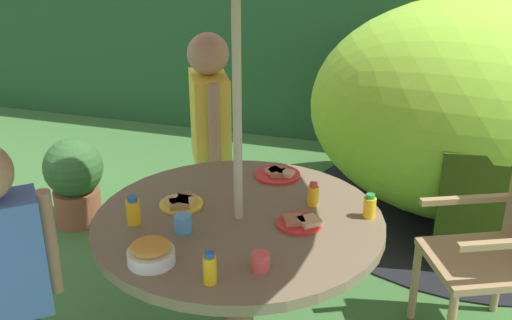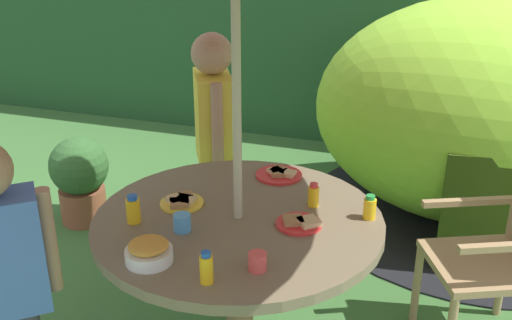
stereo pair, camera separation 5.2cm
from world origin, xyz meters
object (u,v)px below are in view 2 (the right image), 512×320
at_px(plate_near_right, 182,201).
at_px(juice_bottle_far_right, 313,195).
at_px(snack_bowl, 149,251).
at_px(plate_front_edge, 279,174).
at_px(plate_mid_right, 300,223).
at_px(child_in_yellow_shirt, 214,119).
at_px(garden_table, 239,245).
at_px(dome_tent, 485,112).
at_px(cup_near, 182,223).
at_px(cup_far, 257,262).
at_px(juice_bottle_near_left, 370,208).
at_px(juice_bottle_far_left, 206,268).
at_px(potted_plant, 80,177).
at_px(wooden_chair, 511,240).
at_px(juice_bottle_center_front, 133,210).

distance_m(plate_near_right, juice_bottle_far_right, 0.57).
relative_size(snack_bowl, juice_bottle_far_right, 1.64).
relative_size(snack_bowl, plate_front_edge, 0.79).
height_order(plate_front_edge, plate_mid_right, same).
bearing_deg(plate_front_edge, child_in_yellow_shirt, 140.72).
relative_size(garden_table, dome_tent, 0.49).
bearing_deg(cup_near, cup_far, -24.91).
relative_size(plate_near_right, juice_bottle_far_right, 1.79).
height_order(dome_tent, juice_bottle_far_right, dome_tent).
height_order(cup_near, cup_far, cup_near).
bearing_deg(juice_bottle_near_left, dome_tent, 74.08).
distance_m(plate_mid_right, cup_far, 0.37).
xyz_separation_m(plate_near_right, plate_mid_right, (0.54, -0.02, -0.00)).
height_order(garden_table, child_in_yellow_shirt, child_in_yellow_shirt).
xyz_separation_m(dome_tent, child_in_yellow_shirt, (-1.47, -1.01, 0.13)).
relative_size(plate_mid_right, cup_far, 2.86).
bearing_deg(child_in_yellow_shirt, juice_bottle_near_left, 26.41).
bearing_deg(cup_near, snack_bowl, -94.37).
bearing_deg(juice_bottle_far_left, cup_near, 127.55).
distance_m(plate_near_right, juice_bottle_near_left, 0.81).
relative_size(potted_plant, juice_bottle_near_left, 5.55).
bearing_deg(dome_tent, cup_near, -127.35).
height_order(plate_mid_right, cup_near, cup_near).
height_order(wooden_chair, snack_bowl, wooden_chair).
relative_size(potted_plant, child_in_yellow_shirt, 0.44).
bearing_deg(garden_table, juice_bottle_center_front, -156.01).
height_order(dome_tent, juice_bottle_near_left, dome_tent).
height_order(juice_bottle_center_front, cup_far, juice_bottle_center_front).
bearing_deg(dome_tent, juice_bottle_near_left, -113.33).
height_order(potted_plant, snack_bowl, snack_bowl).
distance_m(potted_plant, juice_bottle_far_right, 1.95).
xyz_separation_m(cup_near, cup_far, (0.38, -0.17, -0.00)).
bearing_deg(garden_table, cup_far, -60.16).
bearing_deg(plate_near_right, cup_near, -64.28).
bearing_deg(plate_near_right, plate_mid_right, -1.86).
relative_size(garden_table, juice_bottle_center_front, 10.08).
xyz_separation_m(plate_mid_right, juice_bottle_near_left, (0.26, 0.15, 0.04)).
height_order(plate_front_edge, cup_far, cup_far).
bearing_deg(dome_tent, plate_near_right, -132.19).
distance_m(dome_tent, plate_near_right, 2.25).
bearing_deg(snack_bowl, dome_tent, 62.40).
xyz_separation_m(juice_bottle_far_left, cup_far, (0.14, 0.13, -0.02)).
bearing_deg(potted_plant, snack_bowl, -47.43).
bearing_deg(juice_bottle_far_right, garden_table, -143.72).
bearing_deg(plate_near_right, plate_front_edge, 52.87).
bearing_deg(plate_near_right, garden_table, -6.26).
height_order(plate_front_edge, cup_near, cup_near).
relative_size(child_in_yellow_shirt, snack_bowl, 7.63).
bearing_deg(juice_bottle_far_right, potted_plant, 156.57).
xyz_separation_m(child_in_yellow_shirt, juice_bottle_far_left, (0.52, -1.35, -0.04)).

